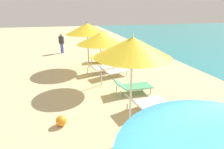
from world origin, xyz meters
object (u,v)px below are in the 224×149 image
lounger_second_shoreside (146,102)px  umbrella_third (100,38)px  umbrella_second (132,47)px  lounger_third_inland (132,86)px  umbrella_farthest (87,29)px  lounger_farthest_shoreside (100,58)px  beach_ball (61,121)px  lounger_third_shoreside (113,71)px  lounger_farthest_inland (100,67)px  person_walking_near (61,42)px

lounger_second_shoreside → umbrella_third: (-1.05, 2.56, 1.89)m
umbrella_second → lounger_second_shoreside: bearing=49.7°
umbrella_third → lounger_third_inland: size_ratio=1.56×
umbrella_farthest → lounger_farthest_shoreside: umbrella_farthest is taller
umbrella_second → umbrella_third: 3.85m
umbrella_farthest → beach_ball: bearing=-106.2°
lounger_third_inland → umbrella_farthest: 4.67m
lounger_second_shoreside → lounger_third_shoreside: bearing=84.2°
lounger_third_shoreside → lounger_third_inland: size_ratio=1.01×
umbrella_second → lounger_farthest_shoreside: bearing=84.7°
umbrella_second → lounger_farthest_shoreside: size_ratio=1.79×
lounger_third_shoreside → lounger_farthest_inland: lounger_farthest_inland is taller
umbrella_second → umbrella_third: (0.03, 3.83, -0.35)m
umbrella_second → person_walking_near: (-1.68, 11.22, -1.60)m
lounger_second_shoreside → beach_ball: lounger_second_shoreside is taller
lounger_farthest_inland → beach_ball: size_ratio=5.04×
lounger_farthest_inland → lounger_third_inland: bearing=-87.0°
umbrella_farthest → lounger_farthest_shoreside: size_ratio=1.70×
umbrella_third → lounger_third_inland: 2.43m
lounger_third_shoreside → lounger_farthest_inland: size_ratio=0.98×
umbrella_third → lounger_farthest_inland: umbrella_third is taller
umbrella_farthest → lounger_second_shoreside: bearing=-77.2°
lounger_farthest_shoreside → lounger_third_inland: bearing=-75.6°
lounger_second_shoreside → umbrella_third: 3.35m
lounger_farthest_shoreside → beach_ball: lounger_farthest_shoreside is taller
lounger_third_inland → person_walking_near: person_walking_near is taller
umbrella_third → person_walking_near: (-1.72, 7.39, -1.25)m
lounger_farthest_inland → person_walking_near: 6.02m
lounger_third_shoreside → lounger_third_inland: bearing=-96.1°
lounger_farthest_shoreside → lounger_third_shoreside: bearing=-77.5°
lounger_third_shoreside → umbrella_farthest: bearing=104.7°
umbrella_second → umbrella_farthest: bearing=91.3°
lounger_second_shoreside → lounger_third_inland: bearing=79.4°
person_walking_near → umbrella_farthest: bearing=-116.0°
lounger_farthest_shoreside → lounger_farthest_inland: (-0.41, -2.10, 0.07)m
umbrella_third → lounger_farthest_inland: bearing=81.2°
lounger_second_shoreside → lounger_farthest_inland: size_ratio=0.94×
person_walking_near → beach_ball: 10.17m
lounger_third_inland → person_walking_near: (-2.79, 8.56, 0.59)m
lounger_third_inland → lounger_third_shoreside: bearing=98.4°
person_walking_near → umbrella_second: bearing=-126.2°
lounger_third_inland → umbrella_farthest: size_ratio=0.60×
person_walking_near → lounger_farthest_shoreside: bearing=-100.8°
umbrella_farthest → person_walking_near: bearing=108.8°
lounger_third_inland → lounger_farthest_shoreside: bearing=95.9°
lounger_third_shoreside → lounger_farthest_inland: (-0.54, 0.73, 0.04)m
lounger_farthest_shoreside → person_walking_near: (-2.40, 3.56, 0.65)m
lounger_third_shoreside → beach_ball: 4.58m
lounger_third_shoreside → beach_ball: (-2.62, -3.75, -0.15)m
lounger_third_shoreside → person_walking_near: bearing=98.5°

